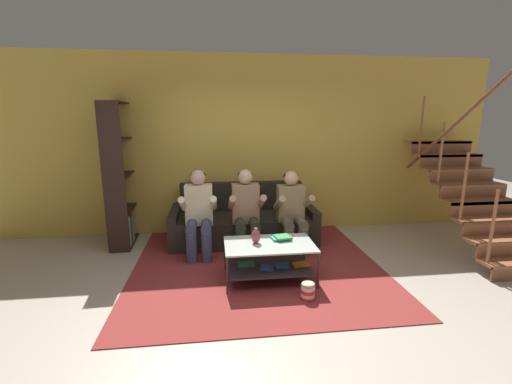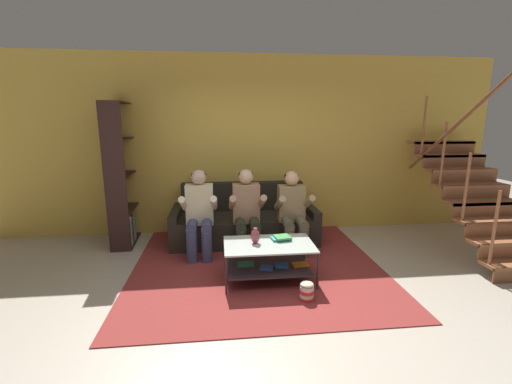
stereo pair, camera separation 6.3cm
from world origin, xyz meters
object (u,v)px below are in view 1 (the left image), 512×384
object	(u,v)px
popcorn_tub	(308,291)
person_seated_left	(199,210)
person_seated_middle	(246,209)
person_seated_right	(292,209)
coffee_table	(269,256)
book_stack	(282,238)
bookshelf	(119,191)
vase	(256,236)
couch	(243,222)

from	to	relation	value
popcorn_tub	person_seated_left	bearing A→B (deg)	130.38
person_seated_left	person_seated_middle	bearing A→B (deg)	-0.04
person_seated_right	coffee_table	size ratio (longest dim) A/B	1.10
person_seated_left	coffee_table	xyz separation A→B (m)	(0.85, -0.87, -0.35)
popcorn_tub	book_stack	bearing A→B (deg)	104.47
person_seated_right	coffee_table	world-z (taller)	person_seated_right
person_seated_left	person_seated_middle	distance (m)	0.66
person_seated_left	person_seated_right	bearing A→B (deg)	-0.16
coffee_table	popcorn_tub	xyz separation A→B (m)	(0.33, -0.52, -0.19)
bookshelf	person_seated_left	bearing A→B (deg)	-28.33
vase	bookshelf	xyz separation A→B (m)	(-1.91, 1.50, 0.28)
book_stack	bookshelf	size ratio (longest dim) A/B	0.12
person_seated_right	person_seated_middle	bearing A→B (deg)	179.72
person_seated_left	person_seated_right	distance (m)	1.32
person_seated_middle	popcorn_tub	xyz separation A→B (m)	(0.52, -1.39, -0.55)
couch	book_stack	distance (m)	1.35
person_seated_left	bookshelf	distance (m)	1.40
couch	person_seated_middle	distance (m)	0.64
couch	person_seated_right	xyz separation A→B (m)	(0.66, -0.53, 0.34)
vase	book_stack	distance (m)	0.35
coffee_table	book_stack	size ratio (longest dim) A/B	4.22
person_seated_right	book_stack	distance (m)	0.83
person_seated_left	popcorn_tub	size ratio (longest dim) A/B	5.75
popcorn_tub	coffee_table	bearing A→B (deg)	122.84
vase	book_stack	world-z (taller)	vase
couch	bookshelf	bearing A→B (deg)	175.93
book_stack	popcorn_tub	bearing A→B (deg)	-75.53
couch	book_stack	size ratio (longest dim) A/B	8.94
vase	bookshelf	size ratio (longest dim) A/B	0.09
person_seated_middle	person_seated_right	size ratio (longest dim) A/B	1.03
coffee_table	person_seated_right	bearing A→B (deg)	61.71
book_stack	popcorn_tub	distance (m)	0.75
person_seated_middle	bookshelf	world-z (taller)	bookshelf
person_seated_middle	person_seated_right	world-z (taller)	person_seated_middle
vase	bookshelf	world-z (taller)	bookshelf
person_seated_left	popcorn_tub	distance (m)	1.91
bookshelf	vase	bearing A→B (deg)	-38.14
couch	person_seated_right	world-z (taller)	person_seated_right
person_seated_right	bookshelf	world-z (taller)	bookshelf
person_seated_right	book_stack	xyz separation A→B (m)	(-0.30, -0.76, -0.15)
person_seated_middle	coffee_table	distance (m)	0.96
person_seated_middle	couch	bearing A→B (deg)	90.00
person_seated_middle	vase	bearing A→B (deg)	-87.82
vase	popcorn_tub	size ratio (longest dim) A/B	0.90
person_seated_left	coffee_table	world-z (taller)	person_seated_left
couch	vase	size ratio (longest dim) A/B	11.81
couch	person_seated_right	size ratio (longest dim) A/B	1.91
person_seated_middle	person_seated_right	bearing A→B (deg)	-0.28
vase	person_seated_left	bearing A→B (deg)	129.34
person_seated_left	book_stack	world-z (taller)	person_seated_left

